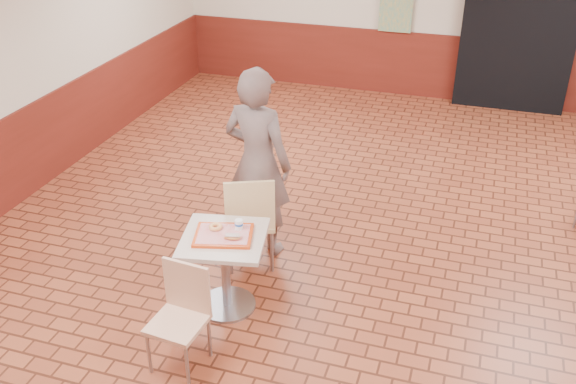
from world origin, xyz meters
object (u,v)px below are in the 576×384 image
(ring_donut, at_px, (216,227))
(customer, at_px, (258,163))
(chair_main_back, at_px, (250,217))
(serving_tray, at_px, (223,235))
(main_table, at_px, (225,260))
(paper_cup, at_px, (239,224))
(long_john_donut, at_px, (232,237))
(chair_main_front, at_px, (181,311))

(ring_donut, bearing_deg, customer, 87.35)
(chair_main_back, xyz_separation_m, serving_tray, (0.02, -0.64, 0.19))
(main_table, height_order, paper_cup, paper_cup)
(serving_tray, relative_size, long_john_donut, 3.29)
(ring_donut, relative_size, long_john_donut, 0.79)
(chair_main_front, height_order, chair_main_back, chair_main_back)
(chair_main_front, distance_m, paper_cup, 0.88)
(main_table, relative_size, ring_donut, 6.36)
(serving_tray, bearing_deg, chair_main_back, 91.37)
(chair_main_front, bearing_deg, customer, 94.71)
(customer, bearing_deg, chair_main_back, 105.19)
(main_table, relative_size, chair_main_back, 0.74)
(chair_main_front, relative_size, customer, 0.45)
(main_table, xyz_separation_m, ring_donut, (-0.09, 0.05, 0.28))
(serving_tray, relative_size, paper_cup, 5.53)
(main_table, height_order, ring_donut, ring_donut)
(customer, distance_m, serving_tray, 1.00)
(main_table, xyz_separation_m, chair_main_front, (-0.07, -0.70, -0.01))
(main_table, relative_size, chair_main_front, 0.85)
(customer, relative_size, long_john_donut, 13.00)
(chair_main_front, relative_size, paper_cup, 9.90)
(chair_main_back, bearing_deg, chair_main_front, 64.12)
(main_table, xyz_separation_m, long_john_donut, (0.10, -0.05, 0.29))
(customer, relative_size, serving_tray, 3.95)
(main_table, distance_m, ring_donut, 0.30)
(main_table, relative_size, serving_tray, 1.53)
(chair_main_front, bearing_deg, paper_cup, 83.97)
(chair_main_back, bearing_deg, main_table, 67.66)
(main_table, bearing_deg, chair_main_front, -95.38)
(paper_cup, bearing_deg, chair_main_front, -101.32)
(paper_cup, bearing_deg, main_table, -131.22)
(serving_tray, xyz_separation_m, paper_cup, (0.10, 0.11, 0.06))
(chair_main_front, xyz_separation_m, ring_donut, (-0.03, 0.75, 0.30))
(serving_tray, distance_m, ring_donut, 0.11)
(chair_main_front, xyz_separation_m, serving_tray, (0.07, 0.70, 0.27))
(chair_main_back, relative_size, ring_donut, 8.58)
(ring_donut, xyz_separation_m, long_john_donut, (0.19, -0.11, 0.00))
(chair_main_back, xyz_separation_m, long_john_donut, (0.12, -0.69, 0.23))
(main_table, xyz_separation_m, serving_tray, (0.00, -0.00, 0.25))
(main_table, relative_size, customer, 0.39)
(customer, bearing_deg, main_table, 102.41)
(customer, bearing_deg, chair_main_front, 98.97)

